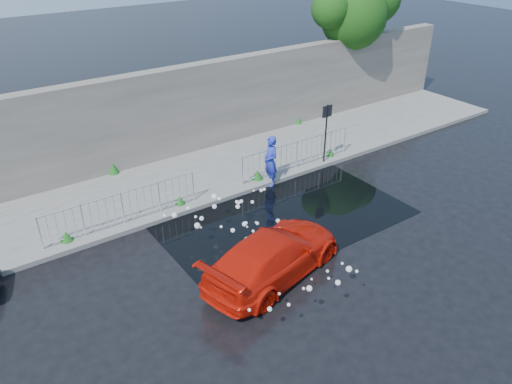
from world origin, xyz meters
The scene contains 13 objects.
ground centered at (0.00, 0.00, 0.00)m, with size 90.00×90.00×0.00m, color black.
pavement centered at (0.00, 5.00, 0.07)m, with size 30.00×4.00×0.15m, color slate.
curb centered at (0.00, 3.00, 0.08)m, with size 30.00×0.25×0.16m, color slate.
retaining_wall centered at (0.00, 7.20, 1.90)m, with size 30.00×0.60×3.50m, color #5F5950.
puddle centered at (0.50, 1.00, 0.01)m, with size 8.00×5.00×0.01m, color black.
sign_post centered at (4.20, 3.10, 1.72)m, with size 0.45×0.06×2.50m.
tree centered at (9.69, 7.41, 4.75)m, with size 5.00×3.19×6.33m.
railing_left centered at (-4.00, 3.35, 0.74)m, with size 5.05×0.05×1.10m.
railing_right centered at (3.00, 3.35, 0.74)m, with size 5.05×0.05×1.10m.
weeds centered at (-0.24, 4.60, 0.32)m, with size 12.17×3.93×0.40m.
water_spray centered at (-1.52, 0.00, 0.73)m, with size 3.51×5.54×1.09m.
red_car centered at (-1.55, -1.29, 0.65)m, with size 1.83×4.49×1.30m, color red.
person centered at (1.50, 3.00, 0.95)m, with size 0.69×0.45×1.89m, color #2635C2.
Camera 1 is at (-8.21, -10.02, 8.74)m, focal length 35.00 mm.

